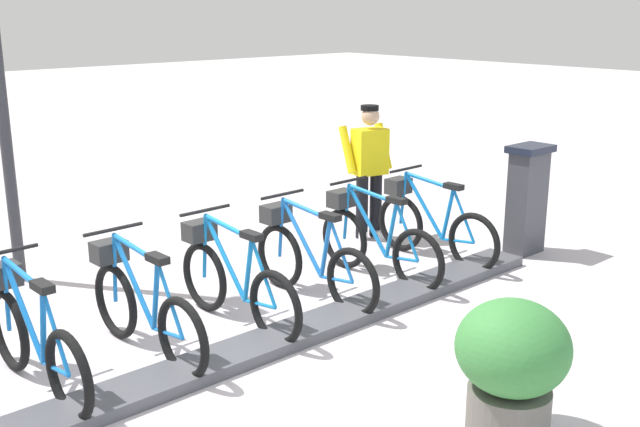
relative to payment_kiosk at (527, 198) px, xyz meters
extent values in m
plane|color=#BAAFB5|center=(-0.05, 4.03, -0.67)|extent=(60.00, 60.00, 0.00)
cube|color=#47474C|center=(-0.05, 4.03, -0.62)|extent=(0.44, 7.22, 0.10)
cube|color=#38383D|center=(0.00, 0.00, -0.07)|extent=(0.28, 0.44, 1.20)
cube|color=#194C8C|center=(0.15, 0.00, 0.28)|extent=(0.03, 0.30, 0.40)
cube|color=black|center=(0.00, 0.00, 0.57)|extent=(0.36, 0.52, 0.08)
torus|color=black|center=(-0.03, 1.01, -0.33)|extent=(0.67, 0.08, 0.67)
torus|color=black|center=(1.02, 1.03, -0.33)|extent=(0.67, 0.08, 0.67)
cylinder|color=blue|center=(0.68, 1.02, -0.05)|extent=(0.60, 0.06, 0.70)
cylinder|color=blue|center=(0.34, 1.02, -0.09)|extent=(0.16, 0.05, 0.61)
cylinder|color=blue|center=(0.62, 1.02, 0.25)|extent=(0.69, 0.06, 0.11)
cylinder|color=blue|center=(0.18, 1.01, -0.36)|extent=(0.43, 0.04, 0.09)
cylinder|color=blue|center=(0.12, 1.01, -0.06)|extent=(0.33, 0.04, 0.56)
cylinder|color=blue|center=(0.99, 1.03, -0.02)|extent=(0.10, 0.04, 0.62)
cube|color=black|center=(0.28, 1.02, 0.24)|extent=(0.22, 0.10, 0.06)
cylinder|color=black|center=(0.96, 1.03, 0.33)|extent=(0.04, 0.54, 0.03)
cube|color=#2D2D2D|center=(1.07, 1.03, 0.11)|extent=(0.21, 0.28, 0.18)
torus|color=black|center=(-0.03, 1.93, -0.33)|extent=(0.67, 0.08, 0.67)
torus|color=black|center=(1.02, 1.95, -0.33)|extent=(0.67, 0.08, 0.67)
cylinder|color=#1671BE|center=(0.68, 1.94, -0.05)|extent=(0.60, 0.06, 0.70)
cylinder|color=#1671BE|center=(0.34, 1.93, -0.09)|extent=(0.16, 0.05, 0.61)
cylinder|color=#1671BE|center=(0.62, 1.94, 0.25)|extent=(0.69, 0.06, 0.11)
cylinder|color=#1671BE|center=(0.18, 1.93, -0.36)|extent=(0.43, 0.04, 0.09)
cylinder|color=#1671BE|center=(0.12, 1.93, -0.06)|extent=(0.33, 0.04, 0.56)
cylinder|color=#1671BE|center=(0.99, 1.95, -0.02)|extent=(0.10, 0.04, 0.62)
cube|color=black|center=(0.28, 1.93, 0.24)|extent=(0.22, 0.10, 0.06)
cylinder|color=black|center=(0.96, 1.95, 0.33)|extent=(0.04, 0.54, 0.03)
cube|color=#2D2D2D|center=(1.07, 1.95, 0.11)|extent=(0.21, 0.28, 0.18)
torus|color=black|center=(-0.03, 2.84, -0.33)|extent=(0.67, 0.08, 0.67)
torus|color=black|center=(1.02, 2.87, -0.33)|extent=(0.67, 0.08, 0.67)
cylinder|color=blue|center=(0.68, 2.86, -0.05)|extent=(0.60, 0.06, 0.70)
cylinder|color=blue|center=(0.34, 2.85, -0.09)|extent=(0.16, 0.05, 0.61)
cylinder|color=blue|center=(0.62, 2.86, 0.25)|extent=(0.69, 0.06, 0.11)
cylinder|color=blue|center=(0.18, 2.85, -0.36)|extent=(0.43, 0.04, 0.09)
cylinder|color=blue|center=(0.12, 2.85, -0.06)|extent=(0.33, 0.04, 0.56)
cylinder|color=blue|center=(0.99, 2.87, -0.02)|extent=(0.10, 0.04, 0.62)
cube|color=black|center=(0.28, 2.85, 0.24)|extent=(0.22, 0.10, 0.06)
cylinder|color=black|center=(0.96, 2.86, 0.33)|extent=(0.04, 0.54, 0.03)
cube|color=#2D2D2D|center=(1.07, 2.87, 0.11)|extent=(0.21, 0.28, 0.18)
torus|color=black|center=(-0.03, 3.76, -0.33)|extent=(0.67, 0.08, 0.67)
torus|color=black|center=(1.02, 3.78, -0.33)|extent=(0.67, 0.08, 0.67)
cylinder|color=#1579C3|center=(0.68, 3.78, -0.05)|extent=(0.60, 0.06, 0.70)
cylinder|color=#1579C3|center=(0.34, 3.77, -0.09)|extent=(0.16, 0.05, 0.61)
cylinder|color=#1579C3|center=(0.62, 3.77, 0.25)|extent=(0.69, 0.06, 0.11)
cylinder|color=#1579C3|center=(0.18, 3.76, -0.36)|extent=(0.43, 0.04, 0.09)
cylinder|color=#1579C3|center=(0.12, 3.76, -0.06)|extent=(0.33, 0.04, 0.56)
cylinder|color=#1579C3|center=(0.99, 3.78, -0.02)|extent=(0.10, 0.04, 0.62)
cube|color=black|center=(0.28, 3.77, 0.24)|extent=(0.22, 0.10, 0.06)
cylinder|color=black|center=(0.96, 3.78, 0.33)|extent=(0.04, 0.54, 0.03)
cube|color=#2D2D2D|center=(1.07, 3.78, 0.11)|extent=(0.21, 0.28, 0.18)
torus|color=black|center=(-0.03, 4.68, -0.33)|extent=(0.67, 0.08, 0.67)
torus|color=black|center=(1.02, 4.70, -0.33)|extent=(0.67, 0.08, 0.67)
cylinder|color=blue|center=(0.68, 4.69, -0.05)|extent=(0.60, 0.06, 0.70)
cylinder|color=blue|center=(0.34, 4.69, -0.09)|extent=(0.16, 0.05, 0.61)
cylinder|color=blue|center=(0.62, 4.69, 0.25)|extent=(0.69, 0.06, 0.11)
cylinder|color=blue|center=(0.18, 4.68, -0.36)|extent=(0.43, 0.04, 0.09)
cylinder|color=blue|center=(0.12, 4.68, -0.06)|extent=(0.33, 0.04, 0.56)
cylinder|color=blue|center=(0.99, 4.70, -0.02)|extent=(0.10, 0.04, 0.62)
cube|color=black|center=(0.28, 4.68, 0.24)|extent=(0.22, 0.10, 0.06)
cylinder|color=black|center=(0.96, 4.70, 0.33)|extent=(0.04, 0.54, 0.03)
cube|color=#2D2D2D|center=(1.07, 4.70, 0.11)|extent=(0.21, 0.28, 0.18)
torus|color=black|center=(-0.03, 5.59, -0.33)|extent=(0.67, 0.08, 0.67)
torus|color=black|center=(1.02, 5.62, -0.33)|extent=(0.67, 0.08, 0.67)
cylinder|color=blue|center=(0.68, 5.61, -0.05)|extent=(0.60, 0.06, 0.70)
cylinder|color=blue|center=(0.34, 5.60, -0.09)|extent=(0.16, 0.05, 0.61)
cylinder|color=blue|center=(0.62, 5.61, 0.25)|extent=(0.69, 0.06, 0.11)
cylinder|color=blue|center=(0.18, 5.60, -0.36)|extent=(0.43, 0.04, 0.09)
cylinder|color=blue|center=(0.12, 5.60, -0.06)|extent=(0.33, 0.04, 0.56)
cylinder|color=blue|center=(0.99, 5.62, -0.02)|extent=(0.10, 0.04, 0.62)
cube|color=black|center=(0.28, 5.60, 0.24)|extent=(0.22, 0.10, 0.06)
cylinder|color=black|center=(0.96, 5.62, 0.33)|extent=(0.04, 0.54, 0.03)
cube|color=#2D2D2D|center=(1.07, 5.62, 0.11)|extent=(0.21, 0.28, 0.18)
cube|color=white|center=(1.71, 1.04, -0.62)|extent=(0.28, 0.17, 0.10)
cube|color=white|center=(1.54, 0.86, -0.62)|extent=(0.28, 0.17, 0.10)
cylinder|color=black|center=(1.65, 1.05, -0.24)|extent=(0.15, 0.15, 0.82)
cylinder|color=black|center=(1.60, 0.85, -0.24)|extent=(0.15, 0.15, 0.82)
cube|color=yellow|center=(1.63, 0.95, 0.43)|extent=(0.35, 0.45, 0.56)
cylinder|color=yellow|center=(1.79, 1.18, 0.46)|extent=(0.35, 0.18, 0.57)
cylinder|color=yellow|center=(1.66, 0.67, 0.46)|extent=(0.35, 0.18, 0.57)
sphere|color=tan|center=(1.63, 0.95, 0.86)|extent=(0.22, 0.22, 0.22)
cylinder|color=black|center=(1.65, 0.95, 0.96)|extent=(0.22, 0.22, 0.06)
cylinder|color=#59544C|center=(-2.20, 3.49, -0.49)|extent=(0.56, 0.56, 0.35)
ellipsoid|color=#357736|center=(-2.20, 3.49, -0.02)|extent=(0.76, 0.76, 0.64)
camera|label=1|loc=(-4.75, 7.48, 2.15)|focal=42.60mm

